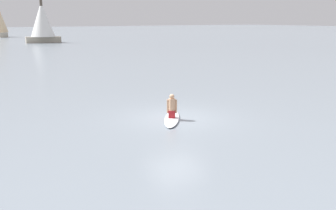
# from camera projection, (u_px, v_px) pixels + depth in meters

# --- Properties ---
(ground_plane) EXTENTS (400.00, 400.00, 0.00)m
(ground_plane) POSITION_uv_depth(u_px,v_px,m) (176.00, 118.00, 16.62)
(ground_plane) COLOR gray
(surfboard) EXTENTS (2.67, 2.22, 0.11)m
(surfboard) POSITION_uv_depth(u_px,v_px,m) (172.00, 119.00, 16.26)
(surfboard) COLOR white
(surfboard) RESTS_ON ground
(person_paddler) EXTENTS (0.43, 0.42, 1.01)m
(person_paddler) POSITION_uv_depth(u_px,v_px,m) (172.00, 107.00, 16.15)
(person_paddler) COLOR #A51E23
(person_paddler) RESTS_ON surfboard
(sailboat_center_horizon) EXTENTS (4.72, 6.19, 7.95)m
(sailboat_center_horizon) POSITION_uv_depth(u_px,v_px,m) (42.00, 21.00, 67.89)
(sailboat_center_horizon) COLOR #B2A893
(sailboat_center_horizon) RESTS_ON ground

